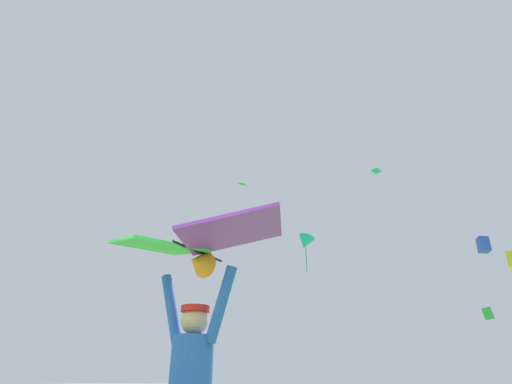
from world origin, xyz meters
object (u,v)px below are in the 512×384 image
at_px(held_stunt_kite, 194,245).
at_px(distant_kite_green_high_left, 243,184).
at_px(distant_kite_blue_overhead_distant, 483,245).
at_px(distant_kite_teal_mid_right, 305,243).
at_px(distant_kite_teal_far_center, 376,171).
at_px(distant_kite_green_low_right, 488,313).

distance_m(held_stunt_kite, distant_kite_green_high_left, 30.05).
xyz_separation_m(held_stunt_kite, distant_kite_blue_overhead_distant, (5.89, 30.00, 7.98)).
relative_size(distant_kite_green_high_left, distant_kite_teal_mid_right, 0.56).
relative_size(distant_kite_green_high_left, distant_kite_teal_far_center, 1.04).
xyz_separation_m(held_stunt_kite, distant_kite_teal_far_center, (-1.22, 32.64, 17.32)).
distance_m(distant_kite_green_low_right, distant_kite_teal_far_center, 15.99).
bearing_deg(distant_kite_teal_mid_right, held_stunt_kite, -77.10).
height_order(held_stunt_kite, distant_kite_teal_mid_right, distant_kite_teal_mid_right).
relative_size(distant_kite_blue_overhead_distant, distant_kite_teal_far_center, 1.30).
bearing_deg(distant_kite_teal_mid_right, distant_kite_green_low_right, 62.83).
distance_m(distant_kite_blue_overhead_distant, distant_kite_teal_far_center, 12.03).
xyz_separation_m(held_stunt_kite, distant_kite_teal_mid_right, (-3.12, 13.63, 4.51)).
relative_size(distant_kite_green_high_left, distant_kite_green_low_right, 1.10).
distance_m(distant_kite_green_high_left, distant_kite_teal_far_center, 13.94).
height_order(distant_kite_blue_overhead_distant, distant_kite_teal_mid_right, distant_kite_blue_overhead_distant).
relative_size(held_stunt_kite, distant_kite_blue_overhead_distant, 1.50).
bearing_deg(distant_kite_green_high_left, distant_kite_blue_overhead_distant, 19.22).
height_order(distant_kite_green_high_left, distant_kite_green_low_right, distant_kite_green_high_left).
relative_size(distant_kite_blue_overhead_distant, distant_kite_green_high_left, 1.25).
height_order(held_stunt_kite, distant_kite_teal_far_center, distant_kite_teal_far_center).
bearing_deg(distant_kite_teal_mid_right, distant_kite_blue_overhead_distant, 61.15).
bearing_deg(held_stunt_kite, distant_kite_blue_overhead_distant, 78.89).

